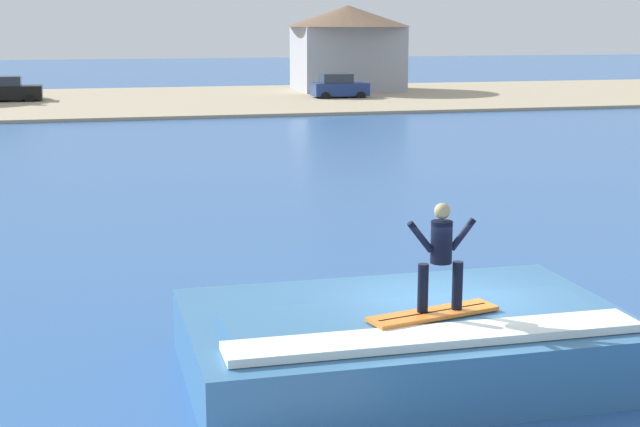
{
  "coord_description": "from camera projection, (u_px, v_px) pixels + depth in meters",
  "views": [
    {
      "loc": [
        -5.43,
        -13.48,
        5.43
      ],
      "look_at": [
        -0.75,
        5.07,
        1.5
      ],
      "focal_mm": 52.49,
      "sensor_mm": 36.0,
      "label": 1
    }
  ],
  "objects": [
    {
      "name": "house_gabled_white",
      "position": [
        348.0,
        43.0,
        72.04
      ],
      "size": [
        9.74,
        9.74,
        6.67
      ],
      "color": "#9EA3AD",
      "rests_on": "ground_plane"
    },
    {
      "name": "surfboard",
      "position": [
        433.0,
        314.0,
        13.89
      ],
      "size": [
        2.12,
        0.95,
        0.06
      ],
      "color": "orange",
      "rests_on": "wave_crest"
    },
    {
      "name": "wave_crest",
      "position": [
        405.0,
        342.0,
        14.56
      ],
      "size": [
        6.76,
        4.32,
        1.14
      ],
      "color": "teal",
      "rests_on": "ground_plane"
    },
    {
      "name": "surfer",
      "position": [
        441.0,
        251.0,
        13.76
      ],
      "size": [
        1.08,
        0.32,
        1.64
      ],
      "color": "black",
      "rests_on": "surfboard"
    },
    {
      "name": "shoreline_bank",
      "position": [
        165.0,
        101.0,
        64.47
      ],
      "size": [
        120.0,
        24.3,
        0.19
      ],
      "color": "tan",
      "rests_on": "ground_plane"
    },
    {
      "name": "car_far_shore",
      "position": [
        339.0,
        87.0,
        65.7
      ],
      "size": [
        3.88,
        2.19,
        1.86
      ],
      "color": "navy",
      "rests_on": "ground_plane"
    },
    {
      "name": "ground_plane",
      "position": [
        441.0,
        362.0,
        15.19
      ],
      "size": [
        260.0,
        260.0,
        0.0
      ],
      "primitive_type": "plane",
      "color": "#2F5C9C"
    },
    {
      "name": "car_near_shore",
      "position": [
        6.0,
        90.0,
        62.58
      ],
      "size": [
        4.46,
        2.09,
        1.86
      ],
      "color": "black",
      "rests_on": "ground_plane"
    }
  ]
}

